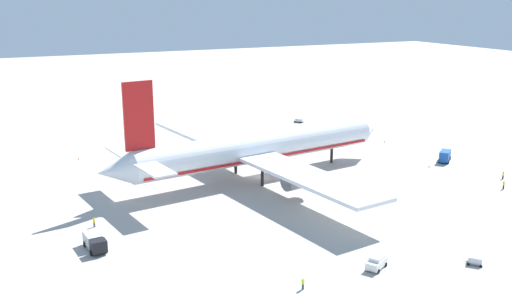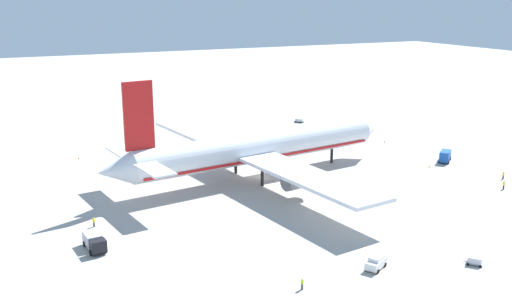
% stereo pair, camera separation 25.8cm
% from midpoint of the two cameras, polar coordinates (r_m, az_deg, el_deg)
% --- Properties ---
extents(ground_plane, '(600.00, 600.00, 0.00)m').
position_cam_midpoint_polar(ground_plane, '(129.57, 0.43, -2.31)').
color(ground_plane, '#ADA8A0').
extents(airliner, '(71.70, 78.22, 23.54)m').
position_cam_midpoint_polar(airliner, '(126.98, -0.03, 0.51)').
color(airliner, silver).
rests_on(airliner, ground).
extents(service_truck_1, '(5.86, 5.45, 2.81)m').
position_cam_midpoint_polar(service_truck_1, '(148.49, 18.05, -0.20)').
color(service_truck_1, '#194CA5').
rests_on(service_truck_1, ground).
extents(service_truck_2, '(3.05, 6.22, 2.37)m').
position_cam_midpoint_polar(service_truck_2, '(96.70, -15.44, -8.28)').
color(service_truck_2, black).
rests_on(service_truck_2, ground).
extents(service_van, '(4.42, 3.58, 1.97)m').
position_cam_midpoint_polar(service_van, '(89.12, 11.74, -10.34)').
color(service_van, white).
rests_on(service_van, ground).
extents(baggage_cart_0, '(2.56, 2.70, 1.24)m').
position_cam_midpoint_polar(baggage_cart_0, '(94.45, 20.67, -9.76)').
color(baggage_cart_0, gray).
rests_on(baggage_cart_0, ground).
extents(baggage_cart_1, '(2.83, 3.31, 1.24)m').
position_cam_midpoint_polar(baggage_cart_1, '(185.83, 4.29, 3.26)').
color(baggage_cart_1, '#595B60').
rests_on(baggage_cart_1, ground).
extents(ground_worker_0, '(0.45, 0.45, 1.76)m').
position_cam_midpoint_polar(ground_worker_0, '(105.85, -15.50, -6.47)').
color(ground_worker_0, '#3F3F47').
rests_on(ground_worker_0, ground).
extents(ground_worker_1, '(0.42, 0.42, 1.70)m').
position_cam_midpoint_polar(ground_worker_1, '(81.94, 4.63, -12.57)').
color(ground_worker_1, '#3F3F47').
rests_on(ground_worker_1, ground).
extents(ground_worker_4, '(0.48, 0.48, 1.68)m').
position_cam_midpoint_polar(ground_worker_4, '(138.96, 23.07, -1.98)').
color(ground_worker_4, black).
rests_on(ground_worker_4, ground).
extents(ground_worker_5, '(0.57, 0.57, 1.78)m').
position_cam_midpoint_polar(ground_worker_5, '(131.72, 23.11, -2.87)').
color(ground_worker_5, black).
rests_on(ground_worker_5, ground).
extents(traffic_cone_0, '(0.36, 0.36, 0.55)m').
position_cam_midpoint_polar(traffic_cone_0, '(142.67, 16.63, -1.20)').
color(traffic_cone_0, orange).
rests_on(traffic_cone_0, ground).
extents(traffic_cone_2, '(0.36, 0.36, 0.55)m').
position_cam_midpoint_polar(traffic_cone_2, '(149.94, -16.90, -0.44)').
color(traffic_cone_2, orange).
rests_on(traffic_cone_2, ground).
extents(traffic_cone_3, '(0.36, 0.36, 0.55)m').
position_cam_midpoint_polar(traffic_cone_3, '(163.78, 12.50, 1.16)').
color(traffic_cone_3, orange).
rests_on(traffic_cone_3, ground).
extents(traffic_cone_4, '(0.36, 0.36, 0.55)m').
position_cam_midpoint_polar(traffic_cone_4, '(170.64, 5.46, 2.01)').
color(traffic_cone_4, orange).
rests_on(traffic_cone_4, ground).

